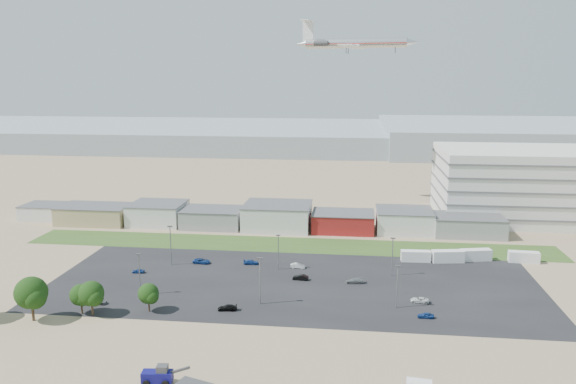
# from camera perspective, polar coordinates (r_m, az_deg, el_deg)

# --- Properties ---
(ground) EXTENTS (700.00, 700.00, 0.00)m
(ground) POSITION_cam_1_polar(r_m,az_deg,el_deg) (122.53, -2.85, -12.42)
(ground) COLOR #8F775B
(ground) RESTS_ON ground
(parking_lot) EXTENTS (120.00, 50.00, 0.01)m
(parking_lot) POSITION_cam_1_polar(r_m,az_deg,el_deg) (140.21, 0.57, -9.23)
(parking_lot) COLOR black
(parking_lot) RESTS_ON ground
(grass_strip) EXTENTS (160.00, 16.00, 0.02)m
(grass_strip) POSITION_cam_1_polar(r_m,az_deg,el_deg) (170.85, 0.06, -5.37)
(grass_strip) COLOR #304D1C
(grass_strip) RESTS_ON ground
(hills_backdrop) EXTENTS (700.00, 200.00, 9.00)m
(hills_backdrop) POSITION_cam_1_polar(r_m,az_deg,el_deg) (428.24, 9.56, 5.33)
(hills_backdrop) COLOR gray
(hills_backdrop) RESTS_ON ground
(building_row) EXTENTS (170.00, 20.00, 8.00)m
(building_row) POSITION_cam_1_polar(r_m,az_deg,el_deg) (190.46, -4.36, -2.38)
(building_row) COLOR silver
(building_row) RESTS_ON ground
(parking_garage) EXTENTS (80.00, 40.00, 25.00)m
(parking_garage) POSITION_cam_1_polar(r_m,az_deg,el_deg) (220.41, 25.42, 0.70)
(parking_garage) COLOR silver
(parking_garage) RESTS_ON ground
(telehandler) EXTENTS (8.26, 3.43, 3.35)m
(telehandler) POSITION_cam_1_polar(r_m,az_deg,el_deg) (99.69, -13.15, -17.61)
(telehandler) COLOR #0C0A57
(telehandler) RESTS_ON ground
(storage_tank_nw) EXTENTS (4.24, 2.46, 2.43)m
(storage_tank_nw) POSITION_cam_1_polar(r_m,az_deg,el_deg) (97.94, 13.17, -18.49)
(storage_tank_nw) COLOR silver
(storage_tank_nw) RESTS_ON ground
(box_trailer_a) EXTENTS (8.05, 2.82, 2.98)m
(box_trailer_a) POSITION_cam_1_polar(r_m,az_deg,el_deg) (159.51, 12.84, -6.36)
(box_trailer_a) COLOR silver
(box_trailer_a) RESTS_ON ground
(box_trailer_b) EXTENTS (8.97, 4.07, 3.24)m
(box_trailer_b) POSITION_cam_1_polar(r_m,az_deg,el_deg) (161.06, 15.93, -6.29)
(box_trailer_b) COLOR silver
(box_trailer_b) RESTS_ON ground
(box_trailer_c) EXTENTS (8.79, 4.39, 3.16)m
(box_trailer_c) POSITION_cam_1_polar(r_m,az_deg,el_deg) (164.70, 18.54, -6.07)
(box_trailer_c) COLOR silver
(box_trailer_c) RESTS_ON ground
(box_trailer_d) EXTENTS (8.17, 2.99, 3.01)m
(box_trailer_d) POSITION_cam_1_polar(r_m,az_deg,el_deg) (167.66, 22.83, -6.11)
(box_trailer_d) COLOR silver
(box_trailer_d) RESTS_ON ground
(tree_left) EXTENTS (7.18, 7.18, 10.76)m
(tree_left) POSITION_cam_1_polar(r_m,az_deg,el_deg) (129.42, -24.62, -9.60)
(tree_left) COLOR black
(tree_left) RESTS_ON ground
(tree_mid) EXTENTS (4.98, 4.98, 7.46)m
(tree_mid) POSITION_cam_1_polar(r_m,az_deg,el_deg) (129.67, -20.29, -9.99)
(tree_mid) COLOR black
(tree_mid) RESTS_ON ground
(tree_right) EXTENTS (5.73, 5.73, 8.60)m
(tree_right) POSITION_cam_1_polar(r_m,az_deg,el_deg) (127.86, -19.34, -9.96)
(tree_right) COLOR black
(tree_right) RESTS_ON ground
(tree_near) EXTENTS (4.77, 4.77, 7.15)m
(tree_near) POSITION_cam_1_polar(r_m,az_deg,el_deg) (126.67, -13.99, -10.19)
(tree_near) COLOR black
(tree_near) RESTS_ON ground
(lightpole_front_l) EXTENTS (1.17, 0.49, 9.95)m
(lightpole_front_l) POSITION_cam_1_polar(r_m,az_deg,el_deg) (135.87, -14.85, -8.09)
(lightpole_front_l) COLOR slate
(lightpole_front_l) RESTS_ON ground
(lightpole_front_m) EXTENTS (1.27, 0.53, 10.79)m
(lightpole_front_m) POSITION_cam_1_polar(r_m,az_deg,el_deg) (126.34, -2.87, -9.02)
(lightpole_front_m) COLOR slate
(lightpole_front_m) RESTS_ON ground
(lightpole_front_r) EXTENTS (1.15, 0.48, 9.75)m
(lightpole_front_r) POSITION_cam_1_polar(r_m,az_deg,el_deg) (126.64, 11.02, -9.43)
(lightpole_front_r) COLOR slate
(lightpole_front_r) RESTS_ON ground
(lightpole_back_l) EXTENTS (1.28, 0.53, 10.86)m
(lightpole_back_l) POSITION_cam_1_polar(r_m,az_deg,el_deg) (154.76, -11.83, -5.34)
(lightpole_back_l) COLOR slate
(lightpole_back_l) RESTS_ON ground
(lightpole_back_m) EXTENTS (1.11, 0.46, 9.42)m
(lightpole_back_m) POSITION_cam_1_polar(r_m,az_deg,el_deg) (148.30, -0.99, -6.13)
(lightpole_back_m) COLOR slate
(lightpole_back_m) RESTS_ON ground
(lightpole_back_r) EXTENTS (1.18, 0.49, 10.01)m
(lightpole_back_r) POSITION_cam_1_polar(r_m,az_deg,el_deg) (146.04, 10.55, -6.49)
(lightpole_back_r) COLOR slate
(lightpole_back_r) RESTS_ON ground
(airliner) EXTENTS (51.93, 39.78, 13.91)m
(airliner) POSITION_cam_1_polar(r_m,az_deg,el_deg) (221.70, 6.89, 14.78)
(airliner) COLOR silver
(parked_car_0) EXTENTS (4.34, 2.39, 1.15)m
(parked_car_0) POSITION_cam_1_polar(r_m,az_deg,el_deg) (132.05, 13.24, -10.64)
(parked_car_0) COLOR silver
(parked_car_0) RESTS_ON ground
(parked_car_2) EXTENTS (3.42, 1.39, 1.16)m
(parked_car_2) POSITION_cam_1_polar(r_m,az_deg,el_deg) (124.48, 13.81, -12.07)
(parked_car_2) COLOR navy
(parked_car_2) RESTS_ON ground
(parked_car_3) EXTENTS (4.35, 2.11, 1.22)m
(parked_car_3) POSITION_cam_1_polar(r_m,az_deg,el_deg) (125.35, -6.18, -11.60)
(parked_car_3) COLOR black
(parked_car_3) RESTS_ON ground
(parked_car_5) EXTENTS (3.25, 1.42, 1.09)m
(parked_car_5) POSITION_cam_1_polar(r_m,az_deg,el_deg) (151.98, -14.96, -7.75)
(parked_car_5) COLOR navy
(parked_car_5) RESTS_ON ground
(parked_car_6) EXTENTS (4.25, 1.99, 1.20)m
(parked_car_6) POSITION_cam_1_polar(r_m,az_deg,el_deg) (153.66, -3.76, -7.13)
(parked_car_6) COLOR navy
(parked_car_6) RESTS_ON ground
(parked_car_7) EXTENTS (4.06, 1.70, 1.31)m
(parked_car_7) POSITION_cam_1_polar(r_m,az_deg,el_deg) (142.09, 1.28, -8.67)
(parked_car_7) COLOR black
(parked_car_7) RESTS_ON ground
(parked_car_9) EXTENTS (4.85, 2.47, 1.31)m
(parked_car_9) POSITION_cam_1_polar(r_m,az_deg,el_deg) (155.87, -8.77, -6.95)
(parked_car_9) COLOR navy
(parked_car_9) RESTS_ON ground
(parked_car_10) EXTENTS (4.07, 1.72, 1.17)m
(parked_car_10) POSITION_cam_1_polar(r_m,az_deg,el_deg) (134.76, -18.69, -10.49)
(parked_car_10) COLOR #595B5E
(parked_car_10) RESTS_ON ground
(parked_car_11) EXTENTS (4.01, 1.61, 1.30)m
(parked_car_11) POSITION_cam_1_polar(r_m,az_deg,el_deg) (150.45, 1.00, -7.50)
(parked_car_11) COLOR silver
(parked_car_11) RESTS_ON ground
(parked_car_12) EXTENTS (4.61, 2.16, 1.30)m
(parked_car_12) POSITION_cam_1_polar(r_m,az_deg,el_deg) (140.92, 6.72, -8.92)
(parked_car_12) COLOR #A5A5AA
(parked_car_12) RESTS_ON ground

